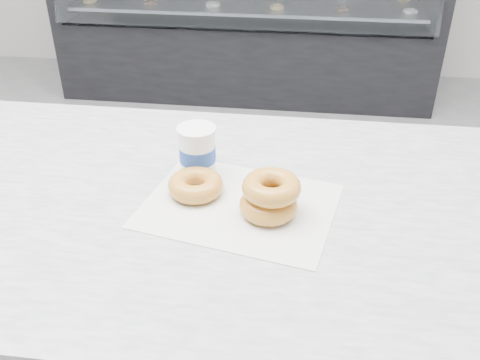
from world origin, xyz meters
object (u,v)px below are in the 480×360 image
Objects in this scene: counter at (113,351)px; coffee_cup at (197,151)px; display_case at (248,17)px; donut_stack at (270,196)px; donut_single at (196,185)px.

counter is 0.55m from coffee_cup.
display_case reaches higher than donut_stack.
display_case reaches higher than donut_single.
coffee_cup is (0.20, -2.63, 0.46)m from display_case.
coffee_cup reaches higher than donut_single.
counter is 0.60m from donut_stack.
display_case is 2.67m from coffee_cup.
donut_stack is at bearing -3.96° from counter.
donut_stack is (0.14, -0.05, 0.02)m from donut_single.
display_case is 22.88× the size of donut_single.
coffee_cup is at bearing 25.02° from counter.
donut_single is 1.03× the size of coffee_cup.
coffee_cup is (0.20, 0.10, 0.50)m from counter.
donut_stack is (0.36, -0.02, 0.49)m from counter.
display_case is at bearing 94.54° from donut_single.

